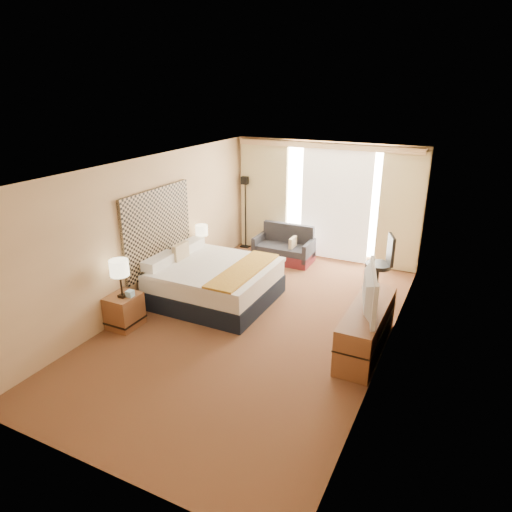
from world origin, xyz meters
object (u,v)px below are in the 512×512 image
at_px(lamp_left, 119,269).
at_px(lamp_right, 202,231).
at_px(desk_chair, 381,267).
at_px(bed, 214,282).
at_px(television, 364,291).
at_px(media_dresser, 366,328).
at_px(floor_lamp, 245,198).
at_px(nightstand_left, 124,311).
at_px(nightstand_right, 206,261).
at_px(loveseat, 284,249).

bearing_deg(lamp_left, lamp_right, 91.41).
bearing_deg(desk_chair, bed, -168.97).
bearing_deg(desk_chair, television, -106.79).
height_order(media_dresser, floor_lamp, floor_lamp).
relative_size(nightstand_left, desk_chair, 0.48).
relative_size(floor_lamp, lamp_left, 2.73).
bearing_deg(desk_chair, nightstand_right, 169.49).
distance_m(bed, loveseat, 2.44).
bearing_deg(desk_chair, media_dresser, -105.07).
distance_m(media_dresser, television, 0.70).
bearing_deg(nightstand_left, loveseat, 73.01).
height_order(bed, lamp_left, lamp_left).
height_order(nightstand_right, floor_lamp, floor_lamp).
xyz_separation_m(nightstand_left, media_dresser, (3.70, 1.05, 0.07)).
relative_size(bed, loveseat, 1.58).
bearing_deg(floor_lamp, lamp_right, -89.93).
xyz_separation_m(loveseat, lamp_left, (-1.16, -3.93, 0.77)).
height_order(nightstand_right, desk_chair, desk_chair).
bearing_deg(television, lamp_right, 51.72).
distance_m(bed, lamp_right, 1.39).
distance_m(bed, lamp_left, 1.84).
xyz_separation_m(media_dresser, desk_chair, (-0.24, 2.12, 0.16)).
xyz_separation_m(bed, floor_lamp, (-0.84, 2.87, 0.86)).
relative_size(nightstand_right, lamp_left, 0.87).
bearing_deg(nightstand_right, television, -24.01).
distance_m(desk_chair, lamp_right, 3.60).
xyz_separation_m(nightstand_left, nightstand_right, (0.00, 2.50, 0.00)).
bearing_deg(floor_lamp, desk_chair, -18.64).
relative_size(nightstand_left, television, 0.49).
relative_size(nightstand_left, bed, 0.27).
bearing_deg(loveseat, lamp_right, -130.21).
bearing_deg(loveseat, desk_chair, -18.13).
bearing_deg(nightstand_right, desk_chair, 10.99).
height_order(bed, lamp_right, lamp_right).
bearing_deg(bed, nightstand_left, -118.65).
bearing_deg(floor_lamp, loveseat, -20.64).
distance_m(loveseat, lamp_right, 2.03).
height_order(bed, desk_chair, desk_chair).
xyz_separation_m(floor_lamp, television, (3.68, -3.48, -0.19)).
xyz_separation_m(desk_chair, lamp_right, (-3.49, -0.75, 0.45)).
relative_size(loveseat, lamp_left, 2.04).
bearing_deg(nightstand_right, floor_lamp, 90.93).
distance_m(bed, television, 2.98).
bearing_deg(floor_lamp, media_dresser, -41.50).
relative_size(desk_chair, lamp_right, 2.19).
relative_size(nightstand_right, bed, 0.27).
bearing_deg(nightstand_right, loveseat, 49.49).
relative_size(bed, lamp_right, 3.92).
bearing_deg(lamp_right, bed, -48.38).
distance_m(nightstand_left, lamp_left, 0.77).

